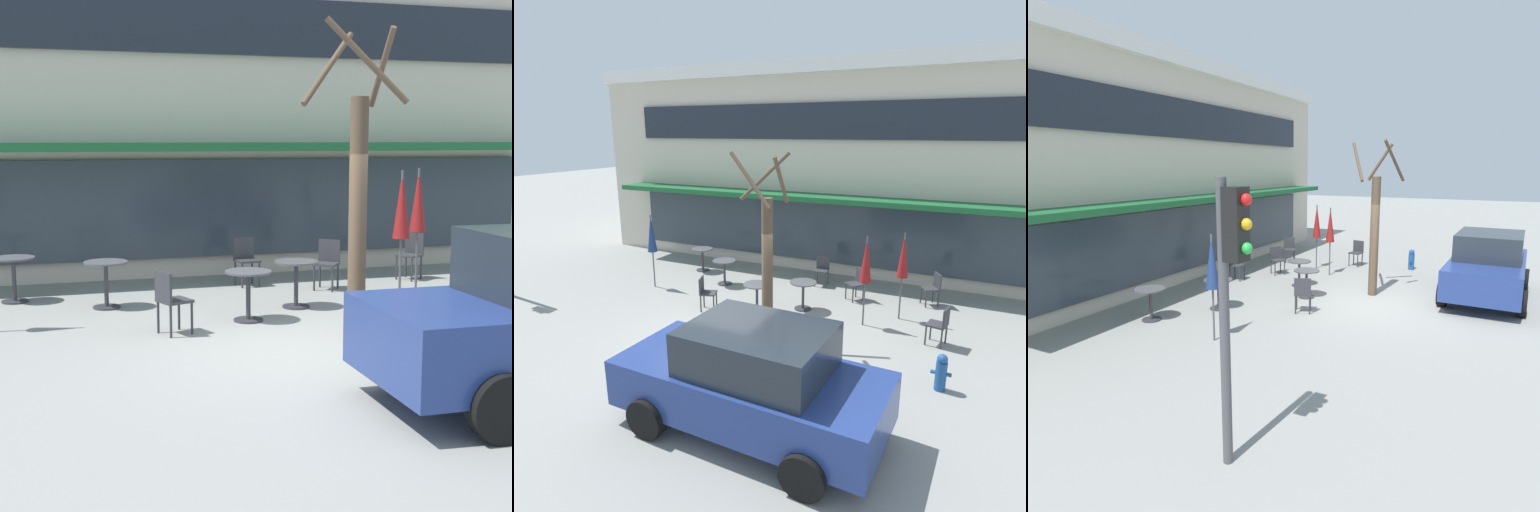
% 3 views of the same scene
% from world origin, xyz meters
% --- Properties ---
extents(ground_plane, '(80.00, 80.00, 0.00)m').
position_xyz_m(ground_plane, '(0.00, 0.00, 0.00)').
color(ground_plane, gray).
extents(building_facade, '(17.41, 9.10, 6.73)m').
position_xyz_m(building_facade, '(0.00, 9.96, 3.36)').
color(building_facade, beige).
rests_on(building_facade, ground).
extents(cafe_table_near_wall, '(0.70, 0.70, 0.76)m').
position_xyz_m(cafe_table_near_wall, '(-0.26, 1.98, 0.52)').
color(cafe_table_near_wall, '#333338').
rests_on(cafe_table_near_wall, ground).
extents(cafe_table_streetside, '(0.70, 0.70, 0.76)m').
position_xyz_m(cafe_table_streetside, '(-2.18, 3.51, 0.52)').
color(cafe_table_streetside, '#333338').
rests_on(cafe_table_streetside, ground).
extents(cafe_table_by_tree, '(0.70, 0.70, 0.76)m').
position_xyz_m(cafe_table_by_tree, '(0.75, 2.67, 0.52)').
color(cafe_table_by_tree, '#333338').
rests_on(cafe_table_by_tree, ground).
extents(cafe_table_mid_patio, '(0.70, 0.70, 0.76)m').
position_xyz_m(cafe_table_mid_patio, '(-3.60, 4.41, 0.52)').
color(cafe_table_mid_patio, '#333338').
rests_on(cafe_table_mid_patio, ground).
extents(patio_umbrella_green_folded, '(0.28, 0.28, 2.20)m').
position_xyz_m(patio_umbrella_green_folded, '(-3.96, 2.38, 1.63)').
color(patio_umbrella_green_folded, '#4C4C51').
rests_on(patio_umbrella_green_folded, ground).
extents(patio_umbrella_cream_folded, '(0.28, 0.28, 2.20)m').
position_xyz_m(patio_umbrella_cream_folded, '(2.44, 2.37, 1.63)').
color(patio_umbrella_cream_folded, '#4C4C51').
rests_on(patio_umbrella_cream_folded, ground).
extents(patio_umbrella_corner_open, '(0.28, 0.28, 2.20)m').
position_xyz_m(patio_umbrella_corner_open, '(3.15, 3.14, 1.63)').
color(patio_umbrella_corner_open, '#4C4C51').
rests_on(patio_umbrella_corner_open, ground).
extents(cafe_chair_0, '(0.47, 0.47, 0.89)m').
position_xyz_m(cafe_chair_0, '(4.23, 2.04, 0.53)').
color(cafe_chair_0, '#333338').
rests_on(cafe_chair_0, ground).
extents(cafe_chair_1, '(0.51, 0.51, 0.89)m').
position_xyz_m(cafe_chair_1, '(-1.52, 1.51, 0.53)').
color(cafe_chair_1, '#333338').
rests_on(cafe_chair_1, ground).
extents(cafe_chair_2, '(0.56, 0.56, 0.89)m').
position_xyz_m(cafe_chair_2, '(1.83, 3.99, 0.53)').
color(cafe_chair_2, '#333338').
rests_on(cafe_chair_2, ground).
extents(cafe_chair_3, '(0.55, 0.55, 0.89)m').
position_xyz_m(cafe_chair_3, '(3.77, 4.49, 0.53)').
color(cafe_chair_3, '#333338').
rests_on(cafe_chair_3, ground).
extents(cafe_chair_4, '(0.44, 0.44, 0.89)m').
position_xyz_m(cafe_chair_4, '(0.51, 4.78, 0.53)').
color(cafe_chair_4, '#333338').
rests_on(cafe_chair_4, ground).
extents(parked_sedan, '(4.24, 2.10, 1.76)m').
position_xyz_m(parked_sedan, '(1.94, -2.35, 0.88)').
color(parked_sedan, navy).
rests_on(parked_sedan, ground).
extents(street_tree, '(1.15, 1.42, 4.17)m').
position_xyz_m(street_tree, '(0.80, 0.46, 1.86)').
color(street_tree, brown).
rests_on(street_tree, ground).
extents(traffic_light_pole, '(0.26, 0.44, 3.40)m').
position_xyz_m(traffic_light_pole, '(-7.09, -0.17, 2.30)').
color(traffic_light_pole, '#47474C').
rests_on(traffic_light_pole, ground).
extents(fire_hydrant, '(0.36, 0.20, 0.71)m').
position_xyz_m(fire_hydrant, '(4.46, 0.16, 0.35)').
color(fire_hydrant, '#1E4C8C').
rests_on(fire_hydrant, ground).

